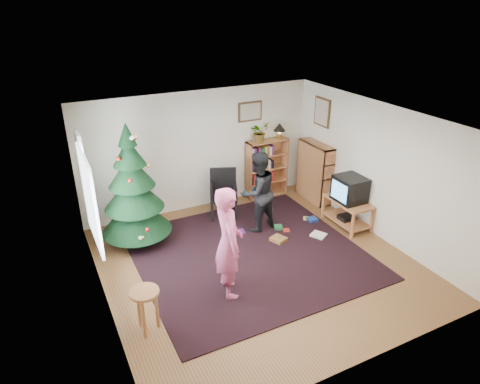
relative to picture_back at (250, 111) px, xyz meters
name	(u,v)px	position (x,y,z in m)	size (l,w,h in m)	color
floor	(257,263)	(-1.15, -2.48, -1.95)	(5.00, 5.00, 0.00)	brown
ceiling	(260,121)	(-1.15, -2.48, 0.55)	(5.00, 5.00, 0.00)	white
wall_back	(200,151)	(-1.15, 0.02, -0.70)	(5.00, 0.02, 2.50)	silver
wall_front	(366,284)	(-1.15, -4.97, -0.70)	(5.00, 0.02, 2.50)	silver
wall_left	(98,234)	(-3.65, -2.48, -0.70)	(0.02, 5.00, 2.50)	silver
wall_right	(378,171)	(1.35, -2.48, -0.70)	(0.02, 5.00, 2.50)	silver
rug	(249,254)	(-1.15, -2.17, -1.94)	(3.80, 3.60, 0.02)	black
window_pane	(90,199)	(-3.62, -1.88, -0.45)	(0.04, 1.20, 1.40)	silver
curtain	(85,182)	(-3.58, -1.18, -0.45)	(0.06, 0.35, 1.60)	white
picture_back	(250,111)	(0.00, 0.00, 0.00)	(0.55, 0.03, 0.42)	#4C3319
picture_right	(322,112)	(1.33, -0.73, 0.00)	(0.03, 0.50, 0.60)	#4C3319
christmas_tree	(133,195)	(-2.79, -0.85, -1.00)	(1.26, 1.26, 2.29)	#3F2816
bookshelf_back	(267,167)	(0.36, -0.14, -1.29)	(0.95, 0.30, 1.30)	#A9643C
bookshelf_right	(315,171)	(1.19, -0.81, -1.29)	(0.30, 0.95, 1.30)	#A9643C
tv_stand	(347,210)	(1.07, -2.10, -1.62)	(0.53, 0.96, 0.55)	#A9643C
crt_tv	(350,189)	(1.07, -2.10, -1.16)	(0.52, 0.56, 0.49)	black
armchair	(221,191)	(-0.95, -0.56, -1.42)	(0.71, 0.73, 0.98)	black
stool	(145,300)	(-3.26, -3.20, -1.44)	(0.40, 0.40, 0.66)	#A9643C
person_standing	(228,243)	(-1.92, -2.96, -1.06)	(0.65, 0.43, 1.78)	#C04D7A
person_by_chair	(258,192)	(-0.59, -1.43, -1.16)	(0.77, 0.60, 1.59)	black
potted_plant	(259,132)	(0.16, -0.14, -0.43)	(0.40, 0.35, 0.44)	gray
table_lamp	(279,128)	(0.66, -0.14, -0.41)	(0.26, 0.26, 0.35)	#A57F33
floor_clutter	(289,229)	(-0.06, -1.77, -1.91)	(1.74, 0.99, 0.08)	#A51E19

